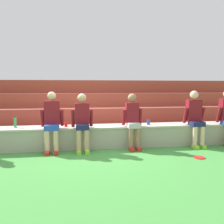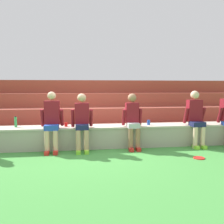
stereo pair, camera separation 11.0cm
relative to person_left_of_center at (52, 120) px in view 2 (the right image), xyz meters
The scene contains 11 objects.
ground_plane 1.18m from the person_left_of_center, ahead, with size 80.00×80.00×0.00m, color #428E3D.
stone_seating_wall 1.06m from the person_left_of_center, 17.86° to the left, with size 8.86×0.62×0.54m.
brick_bleachers 2.47m from the person_left_of_center, 68.37° to the left, with size 11.38×2.38×1.74m.
person_left_of_center is the anchor object (origin of this frame).
person_center 0.70m from the person_left_of_center, ahead, with size 0.51×0.55×1.36m.
person_right_of_center 1.93m from the person_left_of_center, ahead, with size 0.49×0.54×1.36m.
person_far_right 3.57m from the person_left_of_center, ahead, with size 0.54×0.56×1.42m.
water_bottle_near_right 0.97m from the person_left_of_center, 158.78° to the left, with size 0.06×0.06×0.27m.
plastic_cup_left_end 0.45m from the person_left_of_center, 43.13° to the left, with size 0.08×0.08×0.10m, color red.
plastic_cup_right_end 2.43m from the person_left_of_center, ahead, with size 0.08×0.08×0.12m, color blue.
frisbee 3.39m from the person_left_of_center, 17.36° to the right, with size 0.24×0.24×0.02m, color red.
Camera 2 is at (-0.24, -5.61, 1.52)m, focal length 37.94 mm.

